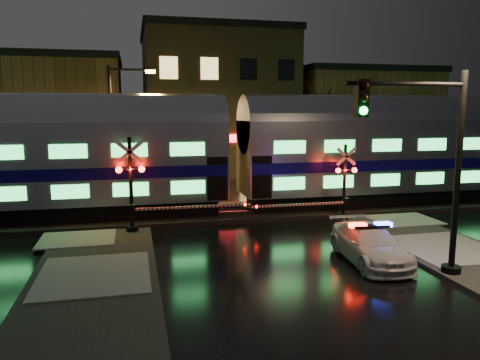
{
  "coord_description": "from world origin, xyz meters",
  "views": [
    {
      "loc": [
        -5.15,
        -18.18,
        5.44
      ],
      "look_at": [
        -0.39,
        2.5,
        2.2
      ],
      "focal_mm": 35.0,
      "sensor_mm": 36.0,
      "label": 1
    }
  ],
  "objects_px": {
    "crossing_signal_left": "(139,194)",
    "traffic_light": "(430,171)",
    "crossing_signal_right": "(338,191)",
    "streetlight": "(116,126)",
    "police_car": "(370,244)"
  },
  "relations": [
    {
      "from": "police_car",
      "to": "crossing_signal_right",
      "type": "xyz_separation_m",
      "value": [
        1.39,
        5.75,
        0.9
      ]
    },
    {
      "from": "crossing_signal_left",
      "to": "streetlight",
      "type": "distance_m",
      "value": 7.31
    },
    {
      "from": "traffic_light",
      "to": "crossing_signal_right",
      "type": "bearing_deg",
      "value": 71.36
    },
    {
      "from": "crossing_signal_left",
      "to": "traffic_light",
      "type": "distance_m",
      "value": 11.85
    },
    {
      "from": "crossing_signal_right",
      "to": "crossing_signal_left",
      "type": "distance_m",
      "value": 9.33
    },
    {
      "from": "police_car",
      "to": "streetlight",
      "type": "distance_m",
      "value": 15.85
    },
    {
      "from": "crossing_signal_right",
      "to": "traffic_light",
      "type": "relative_size",
      "value": 0.8
    },
    {
      "from": "crossing_signal_right",
      "to": "streetlight",
      "type": "xyz_separation_m",
      "value": [
        -10.41,
        6.7,
        2.94
      ]
    },
    {
      "from": "crossing_signal_left",
      "to": "traffic_light",
      "type": "bearing_deg",
      "value": -41.17
    },
    {
      "from": "crossing_signal_left",
      "to": "traffic_light",
      "type": "xyz_separation_m",
      "value": [
        8.82,
        -7.71,
        1.76
      ]
    },
    {
      "from": "crossing_signal_right",
      "to": "streetlight",
      "type": "relative_size",
      "value": 0.68
    },
    {
      "from": "streetlight",
      "to": "traffic_light",
      "type": "bearing_deg",
      "value": -55.47
    },
    {
      "from": "police_car",
      "to": "crossing_signal_left",
      "type": "bearing_deg",
      "value": 148.18
    },
    {
      "from": "police_car",
      "to": "crossing_signal_right",
      "type": "bearing_deg",
      "value": 80.59
    },
    {
      "from": "police_car",
      "to": "streetlight",
      "type": "height_order",
      "value": "streetlight"
    }
  ]
}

